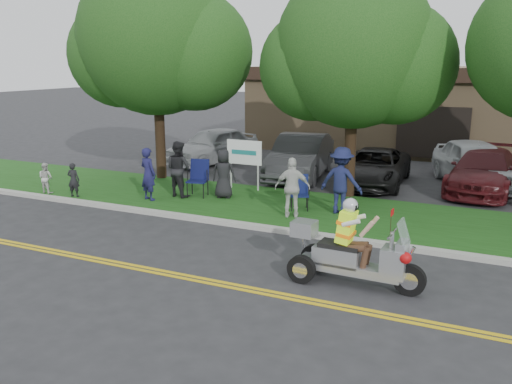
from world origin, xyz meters
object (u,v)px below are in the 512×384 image
at_px(trike_scooter, 350,255).
at_px(parked_car_far_left, 213,146).
at_px(lawn_chair_a, 199,175).
at_px(lawn_chair_b, 299,190).
at_px(spectator_adult_right, 292,188).
at_px(parked_car_left, 301,157).
at_px(parked_car_mid, 374,167).
at_px(spectator_adult_left, 148,174).
at_px(spectator_adult_mid, 179,169).
at_px(parked_car_far_right, 475,163).
at_px(parked_car_right, 484,171).

bearing_deg(trike_scooter, parked_car_far_left, 132.57).
bearing_deg(lawn_chair_a, lawn_chair_b, -15.32).
distance_m(lawn_chair_a, spectator_adult_right, 3.72).
bearing_deg(parked_car_left, parked_car_mid, -7.98).
xyz_separation_m(lawn_chair_a, lawn_chair_b, (3.45, -0.12, -0.09)).
relative_size(trike_scooter, spectator_adult_left, 1.64).
bearing_deg(lawn_chair_b, spectator_adult_left, 168.39).
height_order(trike_scooter, lawn_chair_b, trike_scooter).
bearing_deg(parked_car_left, trike_scooter, -71.83).
bearing_deg(parked_car_left, spectator_adult_mid, -124.54).
relative_size(parked_car_far_left, parked_car_far_right, 0.94).
xyz_separation_m(lawn_chair_a, parked_car_right, (8.15, 4.88, -0.05)).
bearing_deg(spectator_adult_left, trike_scooter, 170.14).
height_order(parked_car_left, parked_car_right, parked_car_left).
bearing_deg(lawn_chair_b, parked_car_right, 22.62).
relative_size(spectator_adult_left, spectator_adult_right, 0.99).
bearing_deg(parked_car_mid, spectator_adult_left, -139.35).
height_order(parked_car_far_left, parked_car_right, parked_car_far_left).
relative_size(parked_car_far_left, parked_car_left, 0.92).
height_order(spectator_adult_left, parked_car_mid, spectator_adult_left).
bearing_deg(spectator_adult_right, lawn_chair_a, -34.76).
bearing_deg(spectator_adult_mid, lawn_chair_a, -134.03).
height_order(lawn_chair_b, parked_car_right, parked_car_right).
bearing_deg(spectator_adult_mid, trike_scooter, 159.65).
bearing_deg(lawn_chair_b, parked_car_far_left, 112.86).
bearing_deg(parked_car_far_right, spectator_adult_mid, -167.91).
relative_size(lawn_chair_a, spectator_adult_mid, 0.66).
distance_m(trike_scooter, spectator_adult_right, 4.48).
xyz_separation_m(spectator_adult_left, parked_car_far_right, (8.94, 6.72, -0.10)).
bearing_deg(spectator_adult_left, spectator_adult_right, -162.72).
xyz_separation_m(spectator_adult_mid, parked_car_far_left, (-2.06, 5.84, -0.22)).
bearing_deg(lawn_chair_a, spectator_adult_left, -147.51).
relative_size(spectator_adult_left, parked_car_left, 0.33).
xyz_separation_m(trike_scooter, lawn_chair_a, (-6.20, 4.63, 0.14)).
xyz_separation_m(spectator_adult_left, spectator_adult_mid, (0.59, 0.79, 0.07)).
bearing_deg(parked_car_mid, lawn_chair_a, -139.87).
relative_size(trike_scooter, spectator_adult_right, 1.62).
bearing_deg(spectator_adult_left, lawn_chair_b, -151.75).
xyz_separation_m(lawn_chair_a, parked_car_far_left, (-2.58, 5.50, 0.01)).
bearing_deg(lawn_chair_a, parked_car_far_left, 101.89).
bearing_deg(parked_car_right, parked_car_mid, -165.83).
xyz_separation_m(parked_car_mid, parked_car_far_right, (3.23, 1.28, 0.19)).
xyz_separation_m(lawn_chair_b, spectator_adult_right, (0.13, -0.89, 0.27)).
height_order(spectator_adult_left, parked_car_far_left, spectator_adult_left).
distance_m(trike_scooter, lawn_chair_a, 7.74).
bearing_deg(trike_scooter, spectator_adult_mid, 149.09).
relative_size(parked_car_right, parked_car_far_right, 1.01).
bearing_deg(parked_car_left, lawn_chair_b, -77.83).
bearing_deg(parked_car_mid, trike_scooter, -82.89).
relative_size(spectator_adult_mid, spectator_adult_right, 1.07).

